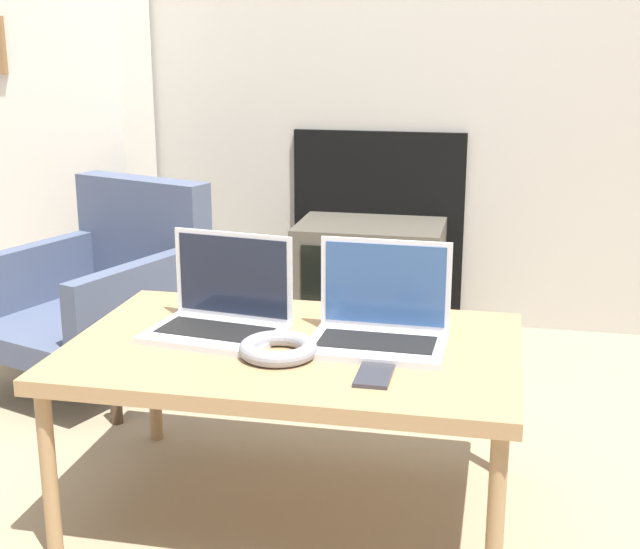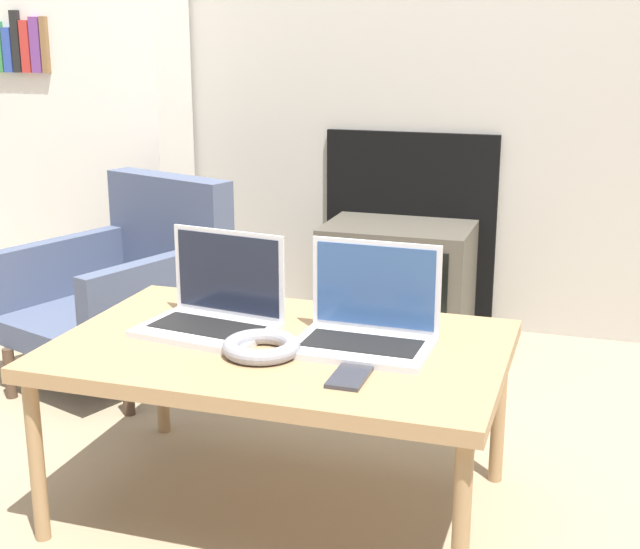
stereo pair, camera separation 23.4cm
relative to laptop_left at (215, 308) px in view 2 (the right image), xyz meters
name	(u,v)px [view 2 (the right image)]	position (x,y,z in m)	size (l,w,h in m)	color
ground_plane	(265,533)	(0.19, -0.17, -0.48)	(14.00, 14.00, 0.00)	#998466
table	(281,356)	(0.19, -0.05, -0.09)	(1.04, 0.68, 0.43)	#9E7A51
laptop_left	(215,308)	(0.00, 0.00, 0.00)	(0.34, 0.27, 0.23)	silver
laptop_right	(367,323)	(0.39, 0.00, 0.00)	(0.32, 0.23, 0.23)	silver
headphones	(261,347)	(0.18, -0.14, -0.03)	(0.18, 0.18, 0.04)	gray
phone	(349,377)	(0.40, -0.22, -0.05)	(0.07, 0.13, 0.01)	#333338
tv	(397,282)	(0.17, 1.27, -0.27)	(0.54, 0.38, 0.44)	#4C473D
armchair	(132,280)	(-0.63, 0.69, -0.17)	(0.71, 0.80, 0.65)	#47516B
bookshelf	(87,94)	(-1.15, 1.31, 0.40)	(0.79, 0.32, 1.78)	silver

